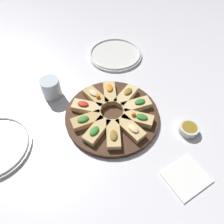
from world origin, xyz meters
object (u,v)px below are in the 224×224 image
at_px(serving_board, 112,115).
at_px(napkin_stack, 187,177).
at_px(plate_right, 115,54).
at_px(water_glass, 51,88).
at_px(dipping_bowl, 189,129).

relative_size(serving_board, napkin_stack, 2.78).
xyz_separation_m(plate_right, water_glass, (-0.34, 0.03, 0.03)).
bearing_deg(water_glass, serving_board, -75.26).
height_order(napkin_stack, dipping_bowl, dipping_bowl).
bearing_deg(plate_right, napkin_stack, -120.87).
distance_m(plate_right, water_glass, 0.35).
bearing_deg(serving_board, dipping_bowl, -63.63).
distance_m(water_glass, dipping_bowl, 0.51).
height_order(water_glass, napkin_stack, water_glass).
bearing_deg(plate_right, dipping_bowl, -110.03).
relative_size(plate_right, dipping_bowl, 3.71).
bearing_deg(plate_right, water_glass, 175.52).
xyz_separation_m(napkin_stack, dipping_bowl, (0.15, 0.07, 0.01)).
height_order(serving_board, plate_right, same).
xyz_separation_m(plate_right, napkin_stack, (-0.31, -0.52, -0.00)).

